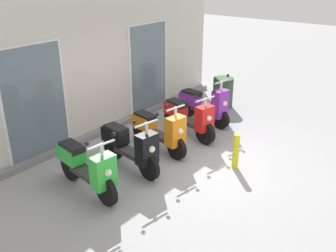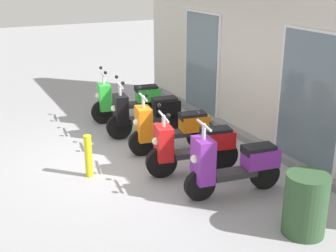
{
  "view_description": "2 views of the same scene",
  "coord_description": "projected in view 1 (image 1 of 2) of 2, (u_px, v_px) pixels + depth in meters",
  "views": [
    {
      "loc": [
        -5.54,
        -3.67,
        3.64
      ],
      "look_at": [
        0.03,
        0.65,
        0.61
      ],
      "focal_mm": 40.89,
      "sensor_mm": 36.0,
      "label": 1
    },
    {
      "loc": [
        6.74,
        -2.54,
        3.18
      ],
      "look_at": [
        0.11,
        0.81,
        0.54
      ],
      "focal_mm": 47.67,
      "sensor_mm": 36.0,
      "label": 2
    }
  ],
  "objects": [
    {
      "name": "ground_plane",
      "position": [
        193.0,
        163.0,
        7.53
      ],
      "size": [
        40.0,
        40.0,
        0.0
      ],
      "primitive_type": "plane",
      "color": "#939399"
    },
    {
      "name": "storefront_facade",
      "position": [
        93.0,
        61.0,
        8.4
      ],
      "size": [
        8.42,
        0.5,
        3.4
      ],
      "color": "beige",
      "rests_on": "ground_plane"
    },
    {
      "name": "scooter_green",
      "position": [
        87.0,
        167.0,
        6.41
      ],
      "size": [
        0.6,
        1.61,
        1.2
      ],
      "color": "black",
      "rests_on": "ground_plane"
    },
    {
      "name": "scooter_black",
      "position": [
        130.0,
        146.0,
        7.12
      ],
      "size": [
        0.6,
        1.57,
        1.22
      ],
      "color": "black",
      "rests_on": "ground_plane"
    },
    {
      "name": "scooter_orange",
      "position": [
        159.0,
        130.0,
        7.86
      ],
      "size": [
        0.61,
        1.57,
        1.22
      ],
      "color": "black",
      "rests_on": "ground_plane"
    },
    {
      "name": "scooter_red",
      "position": [
        189.0,
        117.0,
        8.51
      ],
      "size": [
        0.68,
        1.55,
        1.15
      ],
      "color": "black",
      "rests_on": "ground_plane"
    },
    {
      "name": "scooter_purple",
      "position": [
        205.0,
        104.0,
        9.24
      ],
      "size": [
        0.57,
        1.53,
        1.28
      ],
      "color": "black",
      "rests_on": "ground_plane"
    },
    {
      "name": "curb_bollard",
      "position": [
        236.0,
        151.0,
        7.22
      ],
      "size": [
        0.12,
        0.12,
        0.7
      ],
      "primitive_type": "cylinder",
      "color": "yellow",
      "rests_on": "ground_plane"
    },
    {
      "name": "trash_bin",
      "position": [
        223.0,
        92.0,
        10.32
      ],
      "size": [
        0.54,
        0.54,
        0.81
      ],
      "primitive_type": "cylinder",
      "color": "#2D4C2D",
      "rests_on": "ground_plane"
    }
  ]
}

